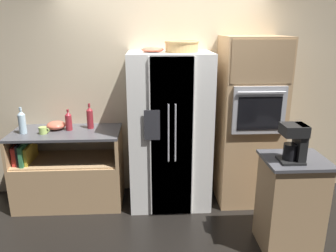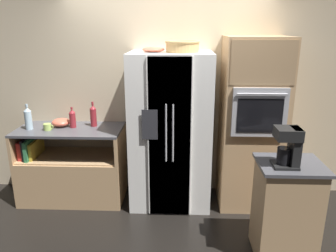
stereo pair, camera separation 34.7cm
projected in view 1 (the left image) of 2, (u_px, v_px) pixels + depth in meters
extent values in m
plane|color=black|center=(166.00, 202.00, 4.17)|extent=(20.00, 20.00, 0.00)
cube|color=beige|center=(164.00, 87.00, 4.17)|extent=(12.00, 0.06, 2.80)
cube|color=tan|center=(70.00, 181.00, 4.10)|extent=(1.28, 0.63, 0.57)
cube|color=tan|center=(68.00, 159.00, 4.01)|extent=(1.23, 0.58, 0.02)
cube|color=tan|center=(15.00, 148.00, 3.93)|extent=(0.04, 0.63, 0.34)
cube|color=tan|center=(119.00, 146.00, 4.00)|extent=(0.04, 0.63, 0.34)
cube|color=#4C4C51|center=(66.00, 132.00, 3.91)|extent=(1.28, 0.63, 0.03)
cube|color=#B72D28|center=(20.00, 152.00, 3.92)|extent=(0.05, 0.38, 0.22)
cube|color=black|center=(23.00, 151.00, 3.91)|extent=(0.03, 0.41, 0.26)
cube|color=#337A4C|center=(27.00, 151.00, 3.92)|extent=(0.04, 0.47, 0.24)
cube|color=gold|center=(31.00, 153.00, 3.93)|extent=(0.03, 0.39, 0.20)
cube|color=white|center=(170.00, 131.00, 3.95)|extent=(0.96, 0.68, 1.87)
cube|color=white|center=(171.00, 141.00, 3.61)|extent=(0.47, 0.02, 1.83)
cube|color=white|center=(172.00, 141.00, 3.61)|extent=(0.47, 0.02, 1.83)
cylinder|color=#B2B2B7|center=(168.00, 133.00, 3.56)|extent=(0.02, 0.02, 0.65)
cylinder|color=#B2B2B7|center=(175.00, 133.00, 3.56)|extent=(0.02, 0.02, 0.65)
cube|color=#2D2D33|center=(152.00, 125.00, 3.53)|extent=(0.17, 0.01, 0.34)
cube|color=tan|center=(249.00, 122.00, 4.00)|extent=(0.72, 0.64, 2.04)
cube|color=#ADADB2|center=(259.00, 110.00, 3.60)|extent=(0.59, 0.04, 0.54)
cube|color=black|center=(260.00, 114.00, 3.59)|extent=(0.49, 0.01, 0.38)
cylinder|color=#B2B2B7|center=(262.00, 92.00, 3.51)|extent=(0.52, 0.02, 0.02)
cube|color=#A68259|center=(263.00, 62.00, 3.46)|extent=(0.68, 0.01, 0.46)
cube|color=tan|center=(290.00, 205.00, 3.21)|extent=(0.54, 0.47, 0.93)
cube|color=#4C4C51|center=(295.00, 160.00, 3.07)|extent=(0.59, 0.51, 0.03)
cylinder|color=tan|center=(182.00, 47.00, 3.64)|extent=(0.36, 0.36, 0.11)
torus|color=tan|center=(182.00, 42.00, 3.62)|extent=(0.39, 0.39, 0.03)
ellipsoid|color=#DB664C|center=(152.00, 50.00, 3.66)|extent=(0.25, 0.25, 0.06)
cylinder|color=maroon|center=(90.00, 119.00, 3.99)|extent=(0.08, 0.08, 0.22)
cone|color=maroon|center=(89.00, 109.00, 3.95)|extent=(0.08, 0.08, 0.04)
cylinder|color=maroon|center=(89.00, 105.00, 3.94)|extent=(0.03, 0.03, 0.04)
cylinder|color=maroon|center=(69.00, 123.00, 3.92)|extent=(0.08, 0.08, 0.19)
cone|color=maroon|center=(68.00, 114.00, 3.89)|extent=(0.08, 0.08, 0.04)
cylinder|color=maroon|center=(68.00, 111.00, 3.88)|extent=(0.03, 0.03, 0.03)
cylinder|color=silver|center=(22.00, 124.00, 3.80)|extent=(0.09, 0.09, 0.23)
cone|color=silver|center=(21.00, 113.00, 3.76)|extent=(0.09, 0.09, 0.05)
cylinder|color=silver|center=(20.00, 109.00, 3.75)|extent=(0.03, 0.03, 0.04)
cylinder|color=#B2D166|center=(43.00, 130.00, 3.80)|extent=(0.09, 0.09, 0.08)
torus|color=#B2D166|center=(47.00, 130.00, 3.81)|extent=(0.06, 0.01, 0.06)
ellipsoid|color=#DB664C|center=(56.00, 125.00, 3.97)|extent=(0.23, 0.23, 0.10)
cube|color=black|center=(290.00, 160.00, 3.00)|extent=(0.21, 0.20, 0.02)
cylinder|color=black|center=(290.00, 152.00, 2.97)|extent=(0.12, 0.12, 0.15)
cube|color=black|center=(300.00, 143.00, 2.95)|extent=(0.07, 0.17, 0.36)
cube|color=black|center=(294.00, 130.00, 2.91)|extent=(0.21, 0.20, 0.10)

